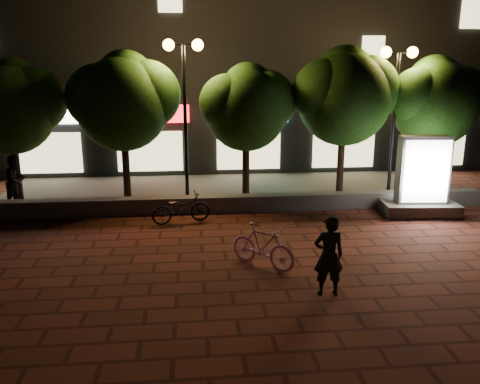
{
  "coord_description": "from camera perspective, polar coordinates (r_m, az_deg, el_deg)",
  "views": [
    {
      "loc": [
        -1.27,
        -10.69,
        4.47
      ],
      "look_at": [
        -0.08,
        1.5,
        1.27
      ],
      "focal_mm": 36.39,
      "sensor_mm": 36.0,
      "label": 1
    }
  ],
  "objects": [
    {
      "name": "ground",
      "position": [
        11.65,
        1.12,
        -7.91
      ],
      "size": [
        80.0,
        80.0,
        0.0
      ],
      "primitive_type": "plane",
      "color": "maroon",
      "rests_on": "ground"
    },
    {
      "name": "retaining_wall",
      "position": [
        15.34,
        -0.61,
        -1.32
      ],
      "size": [
        16.0,
        0.45,
        0.5
      ],
      "primitive_type": "cube",
      "color": "#605E59",
      "rests_on": "ground"
    },
    {
      "name": "sidewalk",
      "position": [
        17.8,
        -1.3,
        0.23
      ],
      "size": [
        16.0,
        5.0,
        0.08
      ],
      "primitive_type": "cube",
      "color": "#605E59",
      "rests_on": "ground"
    },
    {
      "name": "building_block",
      "position": [
        23.72,
        -2.61,
        15.91
      ],
      "size": [
        28.0,
        8.12,
        11.3
      ],
      "color": "black",
      "rests_on": "ground"
    },
    {
      "name": "tree_far_left",
      "position": [
        17.16,
        -25.24,
        9.35
      ],
      "size": [
        3.36,
        2.8,
        4.63
      ],
      "color": "black",
      "rests_on": "sidewalk"
    },
    {
      "name": "tree_left",
      "position": [
        16.33,
        -13.45,
        10.66
      ],
      "size": [
        3.6,
        3.0,
        4.89
      ],
      "color": "black",
      "rests_on": "sidewalk"
    },
    {
      "name": "tree_mid",
      "position": [
        16.3,
        0.87,
        10.24
      ],
      "size": [
        3.24,
        2.7,
        4.5
      ],
      "color": "black",
      "rests_on": "sidewalk"
    },
    {
      "name": "tree_right",
      "position": [
        16.97,
        12.26,
        11.27
      ],
      "size": [
        3.72,
        3.1,
        5.07
      ],
      "color": "black",
      "rests_on": "sidewalk"
    },
    {
      "name": "tree_far_right",
      "position": [
        18.2,
        22.01,
        10.14
      ],
      "size": [
        3.48,
        2.9,
        4.76
      ],
      "color": "black",
      "rests_on": "sidewalk"
    },
    {
      "name": "street_lamp_left",
      "position": [
        15.9,
        -6.57,
        12.96
      ],
      "size": [
        1.26,
        0.36,
        5.18
      ],
      "color": "black",
      "rests_on": "sidewalk"
    },
    {
      "name": "street_lamp_right",
      "position": [
        17.28,
        17.9,
        12.05
      ],
      "size": [
        1.26,
        0.36,
        4.98
      ],
      "color": "black",
      "rests_on": "sidewalk"
    },
    {
      "name": "ad_kiosk",
      "position": [
        15.79,
        20.53,
        0.95
      ],
      "size": [
        2.34,
        1.31,
        2.44
      ],
      "color": "#605E59",
      "rests_on": "ground"
    },
    {
      "name": "scooter_pink",
      "position": [
        11.08,
        2.68,
        -6.36
      ],
      "size": [
        1.55,
        1.46,
        1.0
      ],
      "primitive_type": "imported",
      "rotation": [
        0.0,
        0.0,
        0.84
      ],
      "color": "#E291C6",
      "rests_on": "ground"
    },
    {
      "name": "rider",
      "position": [
        9.83,
        10.36,
        -7.34
      ],
      "size": [
        0.61,
        0.4,
        1.66
      ],
      "primitive_type": "imported",
      "rotation": [
        0.0,
        0.0,
        3.15
      ],
      "color": "black",
      "rests_on": "ground"
    },
    {
      "name": "scooter_parked",
      "position": [
        14.22,
        -6.93,
        -1.87
      ],
      "size": [
        1.82,
        1.01,
        0.9
      ],
      "primitive_type": "imported",
      "rotation": [
        0.0,
        0.0,
        1.82
      ],
      "color": "black",
      "rests_on": "ground"
    },
    {
      "name": "pedestrian",
      "position": [
        17.03,
        -24.8,
        1.2
      ],
      "size": [
        0.85,
        0.96,
        1.65
      ],
      "primitive_type": "imported",
      "rotation": [
        0.0,
        0.0,
        1.24
      ],
      "color": "black",
      "rests_on": "sidewalk"
    }
  ]
}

